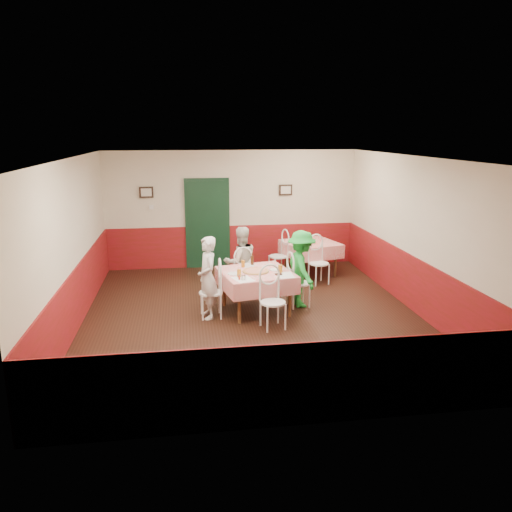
{
  "coord_description": "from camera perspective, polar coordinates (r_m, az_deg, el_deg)",
  "views": [
    {
      "loc": [
        -1.16,
        -8.37,
        3.22
      ],
      "look_at": [
        0.1,
        0.21,
        1.05
      ],
      "focal_mm": 35.0,
      "sensor_mm": 36.0,
      "label": 1
    }
  ],
  "objects": [
    {
      "name": "front_wall",
      "position": [
        5.33,
        4.76,
        -5.99
      ],
      "size": [
        6.0,
        0.1,
        2.8
      ],
      "primitive_type": "cube",
      "color": "beige",
      "rests_on": "ground"
    },
    {
      "name": "floor",
      "position": [
        9.05,
        -0.44,
        -6.81
      ],
      "size": [
        7.0,
        7.0,
        0.0
      ],
      "primitive_type": "plane",
      "color": "black",
      "rests_on": "ground"
    },
    {
      "name": "plate_right",
      "position": [
        9.13,
        2.33,
        -1.56
      ],
      "size": [
        0.29,
        0.29,
        0.01
      ],
      "primitive_type": "cylinder",
      "rotation": [
        0.0,
        0.0,
        0.19
      ],
      "color": "white",
      "rests_on": "main_table"
    },
    {
      "name": "chair_right",
      "position": [
        9.42,
        4.89,
        -3.12
      ],
      "size": [
        0.48,
        0.48,
        0.9
      ],
      "primitive_type": null,
      "rotation": [
        0.0,
        0.0,
        1.71
      ],
      "color": "white",
      "rests_on": "ground"
    },
    {
      "name": "right_wall",
      "position": [
        9.53,
        17.74,
        2.35
      ],
      "size": [
        0.1,
        7.0,
        2.8
      ],
      "primitive_type": "cube",
      "color": "beige",
      "rests_on": "ground"
    },
    {
      "name": "shaker_c",
      "position": [
        8.52,
        -1.92,
        -2.44
      ],
      "size": [
        0.04,
        0.04,
        0.09
      ],
      "primitive_type": "cylinder",
      "rotation": [
        0.0,
        0.0,
        0.19
      ],
      "color": "#B23319",
      "rests_on": "main_table"
    },
    {
      "name": "wainscot_back",
      "position": [
        12.22,
        -2.69,
        1.17
      ],
      "size": [
        6.0,
        0.03,
        1.0
      ],
      "primitive_type": "cube",
      "color": "maroon",
      "rests_on": "ground"
    },
    {
      "name": "ceiling",
      "position": [
        8.46,
        -0.47,
        11.19
      ],
      "size": [
        7.0,
        7.0,
        0.0
      ],
      "primitive_type": "plane",
      "color": "white",
      "rests_on": "back_wall"
    },
    {
      "name": "picture_right",
      "position": [
        12.16,
        3.41,
        7.55
      ],
      "size": [
        0.32,
        0.03,
        0.26
      ],
      "primitive_type": "cube",
      "color": "black",
      "rests_on": "back_wall"
    },
    {
      "name": "chair_left",
      "position": [
        8.88,
        -5.19,
        -4.21
      ],
      "size": [
        0.43,
        0.43,
        0.9
      ],
      "primitive_type": null,
      "rotation": [
        0.0,
        0.0,
        -1.55
      ],
      "color": "white",
      "rests_on": "ground"
    },
    {
      "name": "wainscot_right",
      "position": [
        9.73,
        17.26,
        -2.84
      ],
      "size": [
        0.03,
        7.0,
        1.0
      ],
      "primitive_type": "cube",
      "color": "maroon",
      "rests_on": "ground"
    },
    {
      "name": "door",
      "position": [
        12.04,
        -5.56,
        3.59
      ],
      "size": [
        0.96,
        0.06,
        2.1
      ],
      "primitive_type": "cube",
      "color": "black",
      "rests_on": "ground"
    },
    {
      "name": "wallet",
      "position": [
        8.83,
        2.59,
        -2.08
      ],
      "size": [
        0.13,
        0.11,
        0.02
      ],
      "primitive_type": "cube",
      "rotation": [
        0.0,
        0.0,
        0.19
      ],
      "color": "black",
      "rests_on": "main_table"
    },
    {
      "name": "diner_far",
      "position": [
        9.86,
        -1.75,
        -0.71
      ],
      "size": [
        0.8,
        0.69,
        1.42
      ],
      "primitive_type": "imported",
      "rotation": [
        0.0,
        0.0,
        3.38
      ],
      "color": "gray",
      "rests_on": "ground"
    },
    {
      "name": "wainscot_left",
      "position": [
        8.99,
        -19.7,
        -4.42
      ],
      "size": [
        0.03,
        7.0,
        1.0
      ],
      "primitive_type": "cube",
      "color": "maroon",
      "rests_on": "ground"
    },
    {
      "name": "wainscot_front",
      "position": [
        5.72,
        4.53,
        -14.44
      ],
      "size": [
        6.0,
        0.03,
        1.0
      ],
      "primitive_type": "cube",
      "color": "maroon",
      "rests_on": "ground"
    },
    {
      "name": "main_table",
      "position": [
        9.13,
        0.0,
        -4.11
      ],
      "size": [
        1.43,
        1.43,
        0.77
      ],
      "primitive_type": "cube",
      "rotation": [
        0.0,
        0.0,
        0.19
      ],
      "color": "red",
      "rests_on": "ground"
    },
    {
      "name": "picture_left",
      "position": [
        11.93,
        -12.43,
        7.13
      ],
      "size": [
        0.32,
        0.03,
        0.26
      ],
      "primitive_type": "cube",
      "color": "black",
      "rests_on": "back_wall"
    },
    {
      "name": "glass_b",
      "position": [
        8.95,
        2.8,
        -1.46
      ],
      "size": [
        0.09,
        0.09,
        0.14
      ],
      "primitive_type": "cylinder",
      "rotation": [
        0.0,
        0.0,
        0.19
      ],
      "color": "#BF7219",
      "rests_on": "main_table"
    },
    {
      "name": "beer_bottle",
      "position": [
        9.41,
        -0.44,
        -0.43
      ],
      "size": [
        0.07,
        0.07,
        0.22
      ],
      "primitive_type": "cylinder",
      "rotation": [
        0.0,
        0.0,
        0.19
      ],
      "color": "#381C0A",
      "rests_on": "main_table"
    },
    {
      "name": "chair_second_b",
      "position": [
        10.85,
        7.21,
        -0.86
      ],
      "size": [
        0.51,
        0.51,
        0.9
      ],
      "primitive_type": null,
      "rotation": [
        0.0,
        0.0,
        0.26
      ],
      "color": "white",
      "rests_on": "ground"
    },
    {
      "name": "diner_left",
      "position": [
        8.78,
        -5.55,
        -2.49
      ],
      "size": [
        0.45,
        0.59,
        1.47
      ],
      "primitive_type": "imported",
      "rotation": [
        0.0,
        0.0,
        -1.37
      ],
      "color": "gray",
      "rests_on": "ground"
    },
    {
      "name": "plate_far",
      "position": [
        9.4,
        -0.93,
        -1.08
      ],
      "size": [
        0.29,
        0.29,
        0.01
      ],
      "primitive_type": "cylinder",
      "rotation": [
        0.0,
        0.0,
        0.19
      ],
      "color": "white",
      "rests_on": "main_table"
    },
    {
      "name": "diner_right",
      "position": [
        9.36,
        5.2,
        -1.48
      ],
      "size": [
        0.66,
        1.0,
        1.45
      ],
      "primitive_type": "imported",
      "rotation": [
        0.0,
        0.0,
        1.7
      ],
      "color": "gray",
      "rests_on": "ground"
    },
    {
      "name": "menu_right",
      "position": [
        8.8,
        3.31,
        -2.2
      ],
      "size": [
        0.31,
        0.4,
        0.0
      ],
      "primitive_type": "cube",
      "rotation": [
        0.0,
        0.0,
        -0.01
      ],
      "color": "white",
      "rests_on": "main_table"
    },
    {
      "name": "plate_left",
      "position": [
        8.87,
        -2.45,
        -2.03
      ],
      "size": [
        0.29,
        0.29,
        0.01
      ],
      "primitive_type": "cylinder",
      "rotation": [
        0.0,
        0.0,
        0.19
      ],
      "color": "white",
      "rests_on": "main_table"
    },
    {
      "name": "back_wall",
      "position": [
        12.07,
        -2.75,
        5.36
      ],
      "size": [
        6.0,
        0.1,
        2.8
      ],
      "primitive_type": "cube",
      "color": "beige",
      "rests_on": "ground"
    },
    {
      "name": "shaker_b",
      "position": [
        8.5,
        -1.3,
        -2.48
      ],
      "size": [
        0.04,
        0.04,
        0.09
      ],
      "primitive_type": "cylinder",
      "rotation": [
        0.0,
        0.0,
        0.19
      ],
      "color": "silver",
      "rests_on": "main_table"
    },
    {
      "name": "menu_left",
      "position": [
        8.56,
        -1.47,
        -2.66
      ],
      "size": [
        0.41,
        0.48,
        0.0
      ],
      "primitive_type": "cube",
      "rotation": [
        0.0,
        0.0,
        0.33
      ],
      "color": "white",
      "rests_on": "main_table"
    },
    {
      "name": "shaker_a",
      "position": [
        8.49,
        -1.59,
        -2.49
      ],
      "size": [
        0.04,
        0.04,
        0.09
      ],
      "primitive_type": "cylinder",
      "rotation": [
        0.0,
        0.0,
        0.19
      ],
      "color": "silver",
      "rests_on": "main_table"
    },
    {
      "name": "glass_c",
      "position": [
        9.3,
        -1.49,
        -0.89
      ],
      "size": [
        0.08,
        0.08,
        0.13
      ],
      "primitive_type": "cylinder",
      "rotation": [
        0.0,
        0.0,
        0.19
      ],
      "color": "#BF7219",
      "rests_on": "main_table"
    },
    {
      "name": "thermostat",
      "position": [
        11.97,
        -11.86,
        5.48
      ],
      "size": [
        0.1,
        0.03,
        0.1
      ],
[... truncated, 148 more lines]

